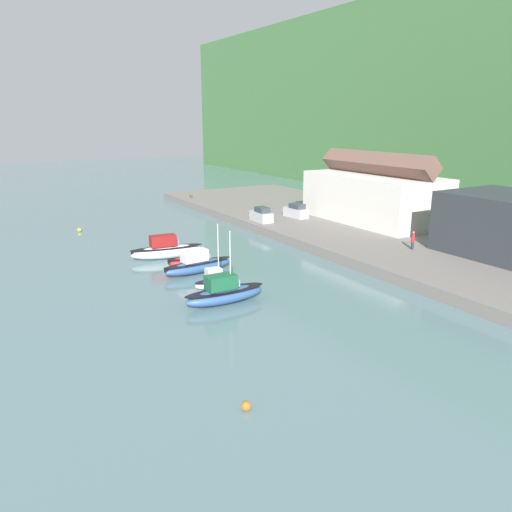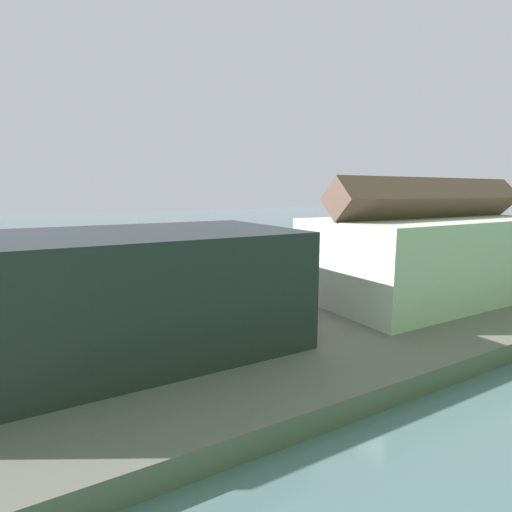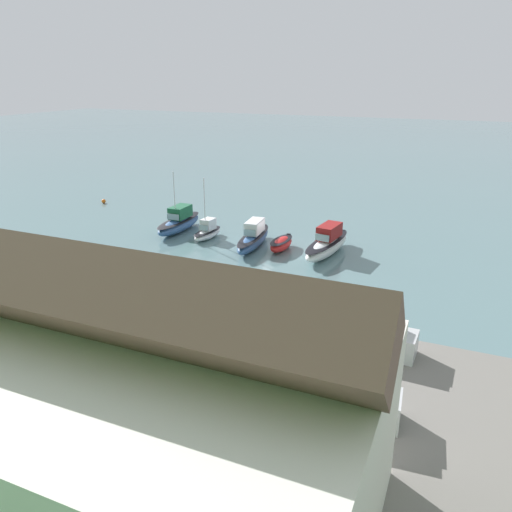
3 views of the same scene
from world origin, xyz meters
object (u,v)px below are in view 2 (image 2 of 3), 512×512
Objects in this scene: parked_car_1 at (409,263)px; moored_boat_1 at (225,256)px; moored_boat_4 at (139,259)px; person_on_quay at (229,285)px; mooring_buoy_0 at (325,243)px; dog_on_quay at (487,246)px; mooring_buoy_1 at (9,266)px; moored_boat_0 at (248,251)px; parked_car_0 at (369,255)px; moored_boat_3 at (170,259)px; moored_boat_2 at (208,255)px.

moored_boat_1 is at bearing -156.94° from parked_car_1.
person_on_quay is (-1.55, 25.49, 1.34)m from moored_boat_4.
parked_car_1 is (-12.24, 23.64, 1.52)m from moored_boat_1.
parked_car_1 is 7.99× the size of mooring_buoy_0.
dog_on_quay is at bearing 120.13° from mooring_buoy_0.
moored_boat_1 is 42.03m from dog_on_quay.
moored_boat_4 reaches higher than moored_boat_1.
person_on_quay is 36.64m from mooring_buoy_1.
moored_boat_0 is 25.45m from parked_car_1.
parked_car_0 is 47.84m from mooring_buoy_1.
moored_boat_3 reaches higher than mooring_buoy_1.
mooring_buoy_0 is (-32.77, -5.94, -0.48)m from moored_boat_3.
moored_boat_0 is 1.08× the size of moored_boat_2.
person_on_quay is (10.82, 23.97, 1.70)m from moored_boat_1.
person_on_quay is at bearing 67.96° from moored_boat_1.
mooring_buoy_0 is (-35.28, -30.31, -2.06)m from person_on_quay.
moored_boat_0 is 2.07× the size of parked_car_0.
parked_car_0 reaches higher than moored_boat_1.
mooring_buoy_1 is (15.75, -6.74, -0.72)m from moored_boat_4.
mooring_buoy_1 is (17.30, -32.23, -2.06)m from person_on_quay.
moored_boat_3 is (8.30, -0.40, 0.11)m from moored_boat_1.
moored_boat_1 is 1.94× the size of person_on_quay.
moored_boat_0 is at bearing 176.96° from moored_boat_4.
parked_car_0 is at bearing 126.14° from moored_boat_2.
moored_boat_0 is 4.13× the size of person_on_quay.
moored_boat_4 reaches higher than parked_car_0.
moored_boat_4 is 14.36× the size of mooring_buoy_0.
moored_boat_1 reaches higher than mooring_buoy_1.
moored_boat_3 is at bearing 164.93° from moored_boat_4.
dog_on_quay is 1.59× the size of mooring_buoy_1.
moored_boat_0 is at bearing 166.69° from mooring_buoy_1.
moored_boat_4 reaches higher than mooring_buoy_0.
mooring_buoy_1 is at bearing -132.63° from parked_car_1.
moored_boat_4 is at bearing -86.51° from person_on_quay.
moored_boat_1 is 4.82× the size of dog_on_quay.
mooring_buoy_1 reaches higher than mooring_buoy_0.
dog_on_quay is (-41.10, 17.22, 0.74)m from moored_boat_2.
parked_car_0 is (-15.08, 17.21, 1.20)m from moored_boat_2.
mooring_buoy_0 is 1.00× the size of mooring_buoy_1.
parked_car_1 is (-7.83, 24.19, 1.11)m from moored_boat_0.
moored_boat_1 is at bearing 14.53° from mooring_buoy_0.
moored_boat_3 is (5.45, -0.57, -0.21)m from moored_boat_2.
moored_boat_4 is at bearing -125.16° from parked_car_0.
moored_boat_1 is at bearing 173.25° from moored_boat_4.
parked_car_0 reaches higher than person_on_quay.
mooring_buoy_0 is (-36.84, -4.83, -0.72)m from moored_boat_4.
parked_car_1 is at bearing 117.64° from moored_boat_2.
moored_boat_1 is 0.50× the size of moored_boat_2.
moored_boat_2 is (7.26, 0.73, -0.09)m from moored_boat_0.
moored_boat_3 is at bearing -0.51° from moored_boat_1.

